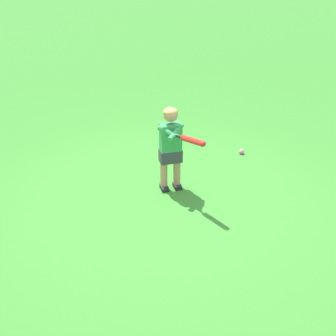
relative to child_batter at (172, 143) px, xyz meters
The scene contains 3 objects.
ground_plane 0.69m from the child_batter, 86.26° to the left, with size 40.00×40.00×0.00m, color #38842D.
child_batter is the anchor object (origin of this frame).
play_ball_far_right 1.56m from the child_batter, 130.50° to the right, with size 0.07×0.07×0.07m, color pink.
Camera 1 is at (-0.44, 4.54, 2.91)m, focal length 47.28 mm.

